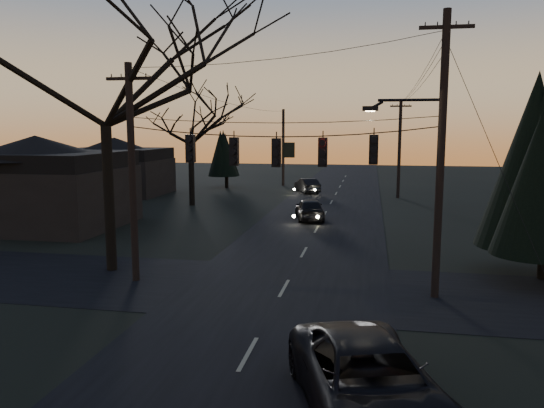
% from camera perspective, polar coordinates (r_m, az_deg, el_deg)
% --- Properties ---
extents(main_road, '(8.00, 120.00, 0.02)m').
position_cam_1_polar(main_road, '(29.97, 4.41, -3.47)').
color(main_road, black).
rests_on(main_road, ground).
extents(cross_road, '(60.00, 7.00, 0.02)m').
position_cam_1_polar(cross_road, '(20.35, 1.31, -9.07)').
color(cross_road, black).
rests_on(cross_road, ground).
extents(utility_pole_right, '(5.00, 0.30, 10.00)m').
position_cam_1_polar(utility_pole_right, '(20.25, 17.07, -9.55)').
color(utility_pole_right, black).
rests_on(utility_pole_right, ground).
extents(utility_pole_left, '(1.80, 0.30, 8.50)m').
position_cam_1_polar(utility_pole_left, '(22.09, -14.40, -7.96)').
color(utility_pole_left, black).
rests_on(utility_pole_left, ground).
extents(utility_pole_far_r, '(1.80, 0.30, 8.50)m').
position_cam_1_polar(utility_pole_far_r, '(47.63, 13.37, 0.66)').
color(utility_pole_far_r, black).
rests_on(utility_pole_far_r, ground).
extents(utility_pole_far_l, '(0.30, 0.30, 8.00)m').
position_cam_1_polar(utility_pole_far_l, '(56.26, 1.21, 2.00)').
color(utility_pole_far_l, black).
rests_on(utility_pole_far_l, ground).
extents(span_signal_assembly, '(11.50, 0.44, 1.62)m').
position_cam_1_polar(span_signal_assembly, '(19.50, 0.66, 5.76)').
color(span_signal_assembly, black).
rests_on(span_signal_assembly, ground).
extents(bare_tree_left, '(10.11, 10.11, 12.27)m').
position_cam_1_polar(bare_tree_left, '(23.31, -17.71, 14.05)').
color(bare_tree_left, black).
rests_on(bare_tree_left, ground).
extents(bare_tree_dist, '(6.57, 6.57, 9.57)m').
position_cam_1_polar(bare_tree_dist, '(41.98, -8.78, 8.95)').
color(bare_tree_dist, black).
rests_on(bare_tree_dist, ground).
extents(evergreen_dist, '(3.16, 3.16, 6.18)m').
position_cam_1_polar(evergreen_dist, '(54.17, -4.94, 5.63)').
color(evergreen_dist, black).
rests_on(evergreen_dist, ground).
extents(house_left_near, '(10.00, 8.00, 5.60)m').
position_cam_1_polar(house_left_near, '(35.60, -23.90, 2.24)').
color(house_left_near, black).
rests_on(house_left_near, ground).
extents(house_left_far, '(9.00, 7.00, 5.20)m').
position_cam_1_polar(house_left_far, '(50.88, -16.50, 3.95)').
color(house_left_far, black).
rests_on(house_left_far, ground).
extents(suv_near, '(4.26, 6.25, 1.59)m').
position_cam_1_polar(suv_near, '(11.78, 10.38, -18.39)').
color(suv_near, black).
rests_on(suv_near, ground).
extents(sedan_oncoming_a, '(2.59, 4.52, 1.45)m').
position_cam_1_polar(sedan_oncoming_a, '(35.18, 4.07, -0.54)').
color(sedan_oncoming_a, black).
rests_on(sedan_oncoming_a, ground).
extents(sedan_oncoming_b, '(2.98, 4.27, 1.34)m').
position_cam_1_polar(sedan_oncoming_b, '(50.09, 3.80, 1.99)').
color(sedan_oncoming_b, black).
rests_on(sedan_oncoming_b, ground).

